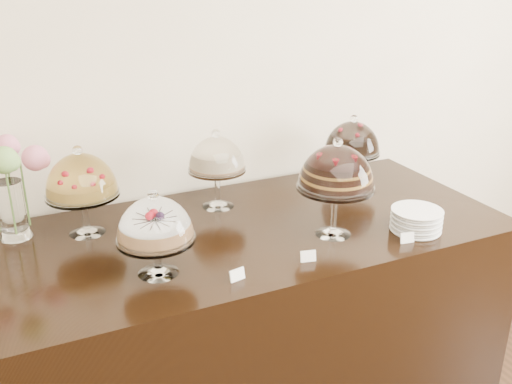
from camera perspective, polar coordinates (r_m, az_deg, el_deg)
name	(u,v)px	position (r m, az deg, el deg)	size (l,w,h in m)	color
wall_back	(260,62)	(2.88, 0.45, 12.88)	(5.00, 0.04, 3.00)	beige
display_counter	(251,315)	(2.68, -0.46, -12.20)	(2.20, 1.00, 0.90)	black
cake_stand_sugar_sponge	(155,224)	(2.05, -10.06, -3.17)	(0.28, 0.28, 0.33)	white
cake_stand_choco_layer	(336,171)	(2.31, 8.04, 2.10)	(0.32, 0.32, 0.42)	white
cake_stand_cheesecake	(217,158)	(2.58, -3.95, 3.43)	(0.27, 0.27, 0.37)	white
cake_stand_dark_choco	(352,141)	(2.92, 9.62, 5.09)	(0.28, 0.28, 0.36)	white
cake_stand_fruit_tart	(81,179)	(2.41, -17.10, 1.24)	(0.30, 0.30, 0.38)	white
flower_vase	(8,179)	(2.47, -23.53, 1.23)	(0.33, 0.35, 0.43)	white
plate_stack	(416,220)	(2.50, 15.73, -2.73)	(0.21, 0.21, 0.09)	silver
price_card_left	(237,275)	(2.06, -1.89, -8.28)	(0.06, 0.01, 0.04)	white
price_card_right	(407,238)	(2.39, 14.89, -4.44)	(0.06, 0.01, 0.04)	white
price_card_extra	(308,256)	(2.18, 5.24, -6.41)	(0.06, 0.01, 0.04)	white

